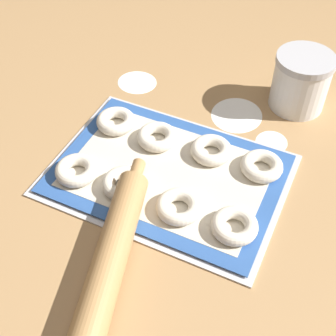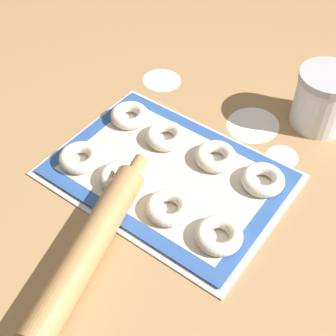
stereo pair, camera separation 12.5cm
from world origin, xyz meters
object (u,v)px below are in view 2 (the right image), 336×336
(baking_tray, at_px, (168,175))
(flour_canister, at_px, (324,99))
(bagel_back_mid_left, at_px, (166,136))
(bagel_back_far_right, at_px, (263,180))
(bagel_back_mid_right, at_px, (216,156))
(bagel_front_mid_left, at_px, (121,177))
(bagel_front_far_right, at_px, (219,235))
(rolling_pin, at_px, (88,248))
(bagel_front_far_left, at_px, (80,158))
(bagel_back_far_left, at_px, (130,115))
(bagel_front_mid_right, at_px, (168,207))

(baking_tray, bearing_deg, flour_canister, 62.31)
(bagel_back_mid_left, xyz_separation_m, bagel_back_far_right, (0.23, 0.01, 0.00))
(bagel_back_mid_right, bearing_deg, bagel_front_mid_left, -127.28)
(bagel_front_far_right, distance_m, rolling_pin, 0.23)
(rolling_pin, bearing_deg, bagel_front_far_left, 137.44)
(bagel_back_far_right, distance_m, rolling_pin, 0.37)
(bagel_front_far_left, bearing_deg, baking_tray, 27.28)
(baking_tray, distance_m, bagel_back_far_right, 0.19)
(bagel_back_mid_left, bearing_deg, flour_canister, 48.15)
(baking_tray, relative_size, bagel_back_mid_left, 5.45)
(bagel_back_mid_left, bearing_deg, bagel_front_far_left, -123.48)
(bagel_front_mid_left, relative_size, rolling_pin, 0.19)
(baking_tray, height_order, bagel_back_mid_left, bagel_back_mid_left)
(bagel_front_mid_left, bearing_deg, bagel_back_mid_right, 52.72)
(bagel_back_far_left, height_order, bagel_back_mid_left, same)
(bagel_back_mid_left, bearing_deg, bagel_front_mid_right, -51.73)
(rolling_pin, bearing_deg, flour_canister, 73.25)
(bagel_front_far_right, height_order, rolling_pin, rolling_pin)
(bagel_back_mid_right, relative_size, rolling_pin, 0.19)
(bagel_back_far_left, height_order, rolling_pin, rolling_pin)
(bagel_back_mid_left, bearing_deg, bagel_back_mid_right, 5.85)
(bagel_front_mid_right, height_order, flour_canister, flour_canister)
(bagel_back_far_right, xyz_separation_m, rolling_pin, (-0.17, -0.33, 0.01))
(bagel_back_far_left, distance_m, bagel_back_far_right, 0.34)
(bagel_front_mid_left, distance_m, flour_canister, 0.48)
(flour_canister, height_order, rolling_pin, flour_canister)
(bagel_front_mid_left, bearing_deg, baking_tray, 50.66)
(bagel_back_mid_right, bearing_deg, bagel_back_far_left, -178.41)
(bagel_front_far_right, bearing_deg, bagel_front_mid_left, 179.29)
(bagel_front_far_left, xyz_separation_m, flour_canister, (0.34, 0.43, 0.04))
(bagel_back_far_left, height_order, flour_canister, flour_canister)
(bagel_back_far_left, relative_size, rolling_pin, 0.19)
(baking_tray, bearing_deg, bagel_front_far_left, -152.72)
(bagel_back_far_right, bearing_deg, bagel_back_mid_left, -176.60)
(bagel_back_far_right, bearing_deg, baking_tray, -153.10)
(bagel_front_far_right, height_order, bagel_back_far_left, same)
(bagel_back_far_right, xyz_separation_m, flour_canister, (0.01, 0.25, 0.04))
(bagel_front_mid_left, distance_m, bagel_front_mid_right, 0.12)
(bagel_front_far_left, height_order, bagel_front_far_right, same)
(bagel_back_mid_left, relative_size, rolling_pin, 0.19)
(flour_canister, bearing_deg, bagel_back_far_left, -142.97)
(baking_tray, bearing_deg, bagel_back_mid_left, 129.69)
(flour_canister, bearing_deg, bagel_front_far_right, -90.90)
(bagel_front_far_right, height_order, bagel_back_mid_right, same)
(bagel_front_far_left, xyz_separation_m, bagel_back_mid_right, (0.23, 0.17, 0.00))
(bagel_front_far_right, bearing_deg, bagel_back_far_right, 90.20)
(bagel_back_mid_left, bearing_deg, rolling_pin, -78.41)
(bagel_front_mid_left, relative_size, bagel_back_mid_left, 1.00)
(bagel_front_far_right, xyz_separation_m, rolling_pin, (-0.17, -0.16, 0.01))
(baking_tray, relative_size, bagel_back_mid_right, 5.45)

